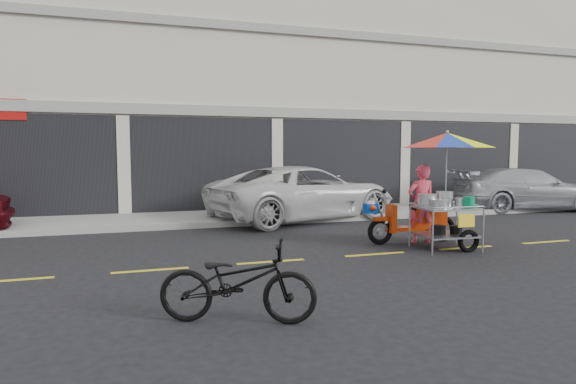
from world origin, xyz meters
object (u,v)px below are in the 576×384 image
object	(u,v)px
food_vendor_rig	(436,174)
near_bicycle	(238,282)
white_pickup	(304,193)
silver_pickup	(526,189)

from	to	relation	value
food_vendor_rig	near_bicycle	bearing A→B (deg)	-143.12
white_pickup	near_bicycle	bearing A→B (deg)	138.70
silver_pickup	food_vendor_rig	distance (m)	7.69
food_vendor_rig	silver_pickup	bearing A→B (deg)	37.54
silver_pickup	near_bicycle	bearing A→B (deg)	134.14
near_bicycle	food_vendor_rig	xyz separation A→B (m)	(4.64, 3.05, 0.99)
near_bicycle	food_vendor_rig	distance (m)	5.64
white_pickup	silver_pickup	world-z (taller)	white_pickup
white_pickup	food_vendor_rig	size ratio (longest dim) A/B	2.33
silver_pickup	white_pickup	bearing A→B (deg)	99.65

